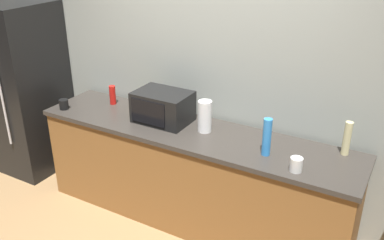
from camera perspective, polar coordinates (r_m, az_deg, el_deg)
name	(u,v)px	position (r m, az deg, el deg)	size (l,w,h in m)	color
back_wall	(215,67)	(3.75, 3.11, 7.15)	(6.40, 0.10, 2.70)	#9EA399
counter_run	(192,176)	(3.80, 0.00, -7.53)	(2.84, 0.64, 0.90)	brown
refrigerator	(24,89)	(4.85, -21.62, 3.92)	(0.72, 0.73, 1.80)	black
microwave	(163,107)	(3.72, -3.94, 1.78)	(0.48, 0.35, 0.27)	black
paper_towel_roll	(205,116)	(3.52, 1.72, 0.50)	(0.12, 0.12, 0.27)	white
bottle_hand_soap	(347,138)	(3.37, 20.04, -2.32)	(0.06, 0.06, 0.27)	beige
bottle_hot_sauce	(113,95)	(4.16, -10.59, 3.31)	(0.06, 0.06, 0.18)	red
bottle_spray_cleaner	(267,137)	(3.20, 9.99, -2.26)	(0.07, 0.07, 0.29)	#338CE5
mug_yellow	(134,103)	(4.05, -7.81, 2.27)	(0.09, 0.09, 0.10)	yellow
mug_white	(296,164)	(3.08, 13.78, -5.81)	(0.09, 0.09, 0.10)	white
mug_black	(64,104)	(4.17, -16.79, 2.02)	(0.09, 0.09, 0.09)	black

